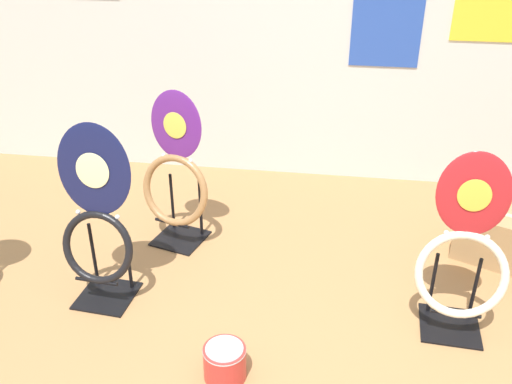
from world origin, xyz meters
The scene contains 5 objects.
toilet_seat_display_purple_note centered at (-0.68, 1.45, 0.40)m, with size 0.45×0.35×0.92m.
toilet_seat_display_navy_moon centered at (-0.92, 0.88, 0.43)m, with size 0.39×0.30×0.94m.
toilet_seat_display_crimson_swirl centered at (0.81, 0.90, 0.42)m, with size 0.42×0.30×0.90m.
paint_can centered at (-0.21, 0.42, 0.09)m, with size 0.19×0.19×0.16m.
storage_box centered at (1.17, 1.52, 0.14)m, with size 0.55×0.46×0.29m.
Camera 1 is at (0.19, -1.34, 1.90)m, focal length 40.00 mm.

